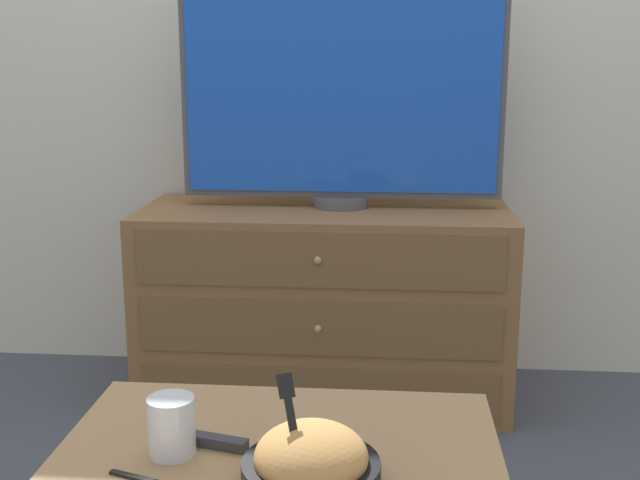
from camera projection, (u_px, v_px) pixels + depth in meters
ground_plane at (336, 363)px, 3.00m from camera, size 12.00×12.00×0.00m
wall_back at (338, 2)px, 2.73m from camera, size 12.00×0.05×2.60m
dresser at (325, 304)px, 2.66m from camera, size 1.19×0.52×0.64m
tv at (342, 92)px, 2.54m from camera, size 1.03×0.18×0.73m
takeout_bowl at (311, 464)px, 1.17m from camera, size 0.20×0.20×0.16m
drink_cup at (172, 430)px, 1.27m from camera, size 0.08×0.08×0.10m
remote_control at (205, 440)px, 1.31m from camera, size 0.15×0.06×0.02m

